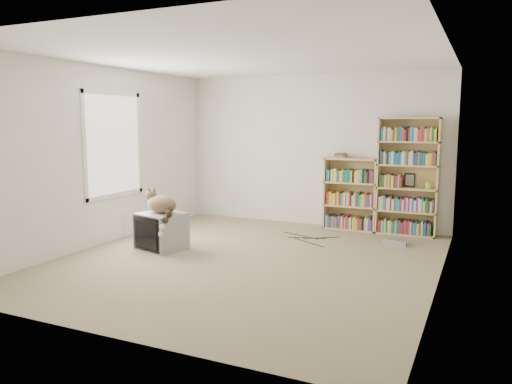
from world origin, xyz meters
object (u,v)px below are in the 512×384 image
at_px(cat, 162,207).
at_px(crt_tv, 162,231).
at_px(bookcase_tall, 408,180).
at_px(bookcase_short, 351,197).
at_px(dvd_player, 397,242).

bearing_deg(cat, crt_tv, 152.89).
distance_m(crt_tv, bookcase_tall, 3.77).
relative_size(crt_tv, bookcase_tall, 0.38).
bearing_deg(bookcase_short, bookcase_tall, -0.05).
distance_m(cat, dvd_player, 3.32).
bearing_deg(bookcase_tall, cat, -140.33).
bearing_deg(bookcase_short, cat, -129.93).
height_order(bookcase_tall, bookcase_short, bookcase_tall).
distance_m(crt_tv, bookcase_short, 3.10).
xyz_separation_m(crt_tv, bookcase_short, (2.03, 2.33, 0.28)).
distance_m(crt_tv, dvd_player, 3.30).
height_order(bookcase_tall, dvd_player, bookcase_tall).
relative_size(cat, dvd_player, 1.86).
xyz_separation_m(cat, dvd_player, (2.83, 1.65, -0.55)).
xyz_separation_m(crt_tv, dvd_player, (2.88, 1.61, -0.21)).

